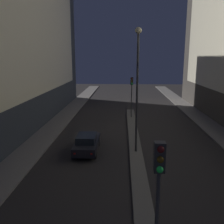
% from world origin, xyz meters
% --- Properties ---
extents(building_left, '(6.01, 41.32, 20.96)m').
position_xyz_m(building_left, '(-12.64, 20.66, 10.49)').
color(building_left, '#2D333D').
rests_on(building_left, ground).
extents(median_strip, '(1.01, 29.65, 0.15)m').
position_xyz_m(median_strip, '(0.00, 15.83, 0.07)').
color(median_strip, '#56544F').
rests_on(median_strip, ground).
extents(traffic_light_near, '(0.32, 0.42, 4.90)m').
position_xyz_m(traffic_light_near, '(0.00, 2.72, 3.73)').
color(traffic_light_near, '#383838').
rests_on(traffic_light_near, median_strip).
extents(traffic_light_mid, '(0.32, 0.42, 4.90)m').
position_xyz_m(traffic_light_mid, '(0.00, 25.99, 3.73)').
color(traffic_light_mid, '#383838').
rests_on(traffic_light_mid, median_strip).
extents(street_lamp, '(0.48, 0.48, 9.35)m').
position_xyz_m(street_lamp, '(0.00, 14.61, 6.15)').
color(street_lamp, '#383838').
rests_on(street_lamp, median_strip).
extents(car_left_lane, '(1.72, 4.27, 1.50)m').
position_xyz_m(car_left_lane, '(-3.86, 14.62, 0.76)').
color(car_left_lane, black).
rests_on(car_left_lane, ground).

